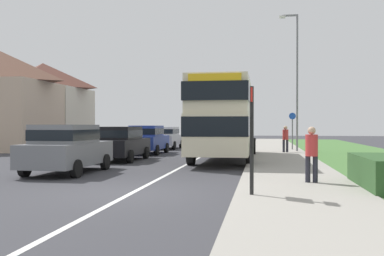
{
  "coord_description": "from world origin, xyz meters",
  "views": [
    {
      "loc": [
        3.23,
        -10.42,
        1.71
      ],
      "look_at": [
        0.59,
        5.79,
        1.6
      ],
      "focal_mm": 40.28,
      "sensor_mm": 36.0,
      "label": 1
    }
  ],
  "objects": [
    {
      "name": "parked_car_silver",
      "position": [
        -3.6,
        19.84,
        0.88
      ],
      "size": [
        1.89,
        4.23,
        1.58
      ],
      "color": "#B7B7BC",
      "rests_on": "ground_plane"
    },
    {
      "name": "parked_car_grey",
      "position": [
        -3.59,
        3.9,
        0.94
      ],
      "size": [
        2.0,
        4.22,
        1.73
      ],
      "color": "slate",
      "rests_on": "ground_plane"
    },
    {
      "name": "pavement_near_side",
      "position": [
        4.2,
        6.0,
        0.06
      ],
      "size": [
        3.2,
        68.0,
        0.12
      ],
      "primitive_type": "cube",
      "color": "#9E998E",
      "rests_on": "ground_plane"
    },
    {
      "name": "roadside_hedge",
      "position": [
        6.3,
        1.37,
        0.45
      ],
      "size": [
        1.1,
        3.24,
        0.9
      ],
      "primitive_type": "cube",
      "color": "#2D5128",
      "rests_on": "ground_plane"
    },
    {
      "name": "parked_car_black",
      "position": [
        -3.48,
        9.39,
        0.9
      ],
      "size": [
        1.94,
        4.29,
        1.64
      ],
      "color": "black",
      "rests_on": "ground_plane"
    },
    {
      "name": "bus_stop_sign",
      "position": [
        3.0,
        -0.48,
        1.54
      ],
      "size": [
        0.09,
        0.52,
        2.6
      ],
      "color": "black",
      "rests_on": "ground_plane"
    },
    {
      "name": "pedestrian_walking_away",
      "position": [
        4.59,
        15.37,
        0.98
      ],
      "size": [
        0.34,
        0.34,
        1.67
      ],
      "color": "#23232D",
      "rests_on": "ground_plane"
    },
    {
      "name": "house_terrace_far_side",
      "position": [
        -14.25,
        19.07,
        3.36
      ],
      "size": [
        6.59,
        11.33,
        6.72
      ],
      "color": "#C1A88E",
      "rests_on": "ground_plane"
    },
    {
      "name": "lane_marking_centre",
      "position": [
        0.0,
        8.0,
        0.0
      ],
      "size": [
        0.14,
        60.0,
        0.01
      ],
      "primitive_type": "cube",
      "color": "silver",
      "rests_on": "ground_plane"
    },
    {
      "name": "street_lamp_mid",
      "position": [
        5.26,
        16.62,
        4.81
      ],
      "size": [
        1.14,
        0.2,
        8.49
      ],
      "color": "slate",
      "rests_on": "ground_plane"
    },
    {
      "name": "parked_car_blue",
      "position": [
        -3.49,
        14.32,
        0.92
      ],
      "size": [
        1.92,
        4.06,
        1.68
      ],
      "color": "navy",
      "rests_on": "ground_plane"
    },
    {
      "name": "pedestrian_at_stop",
      "position": [
        4.59,
        1.89,
        0.98
      ],
      "size": [
        0.34,
        0.34,
        1.67
      ],
      "color": "#23232D",
      "rests_on": "ground_plane"
    },
    {
      "name": "double_decker_bus",
      "position": [
        1.48,
        10.52,
        2.14
      ],
      "size": [
        2.8,
        10.05,
        3.7
      ],
      "color": "beige",
      "rests_on": "ground_plane"
    },
    {
      "name": "ground_plane",
      "position": [
        0.0,
        0.0,
        0.0
      ],
      "size": [
        120.0,
        120.0,
        0.0
      ],
      "primitive_type": "plane",
      "color": "#38383D"
    },
    {
      "name": "cycle_route_sign",
      "position": [
        5.19,
        18.36,
        1.43
      ],
      "size": [
        0.44,
        0.08,
        2.52
      ],
      "color": "slate",
      "rests_on": "ground_plane"
    }
  ]
}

